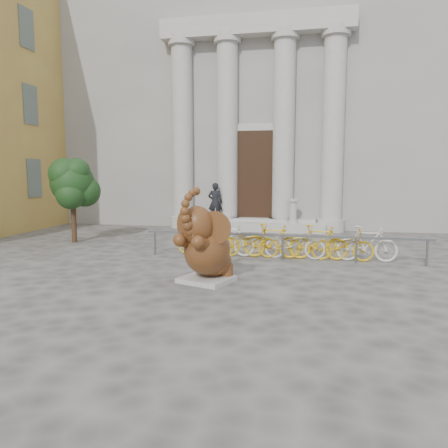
% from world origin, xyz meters
% --- Properties ---
extents(ground, '(80.00, 80.00, 0.00)m').
position_xyz_m(ground, '(0.00, 0.00, 0.00)').
color(ground, '#474442').
rests_on(ground, ground).
extents(classical_building, '(22.00, 10.70, 12.00)m').
position_xyz_m(classical_building, '(0.00, 14.93, 5.98)').
color(classical_building, gray).
rests_on(classical_building, ground).
extents(entrance_steps, '(6.00, 1.20, 0.36)m').
position_xyz_m(entrance_steps, '(0.00, 9.40, 0.18)').
color(entrance_steps, '#A8A59E').
rests_on(entrance_steps, ground).
extents(elephant_statue, '(1.44, 1.70, 2.15)m').
position_xyz_m(elephant_statue, '(0.18, 0.56, 0.78)').
color(elephant_statue, '#A8A59E').
rests_on(elephant_statue, ground).
extents(bike_rack, '(8.00, 0.53, 1.00)m').
position_xyz_m(bike_rack, '(1.68, 3.65, 0.50)').
color(bike_rack, slate).
rests_on(bike_rack, ground).
extents(tree, '(1.70, 1.55, 2.94)m').
position_xyz_m(tree, '(-5.70, 4.97, 2.05)').
color(tree, '#332114').
rests_on(tree, ground).
extents(pedestrian, '(0.65, 0.47, 1.65)m').
position_xyz_m(pedestrian, '(-1.59, 9.17, 1.19)').
color(pedestrian, black).
rests_on(pedestrian, entrance_steps).
extents(balustrade_post, '(0.42, 0.42, 1.02)m').
position_xyz_m(balustrade_post, '(1.68, 9.10, 0.83)').
color(balustrade_post, '#A8A59E').
rests_on(balustrade_post, entrance_steps).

